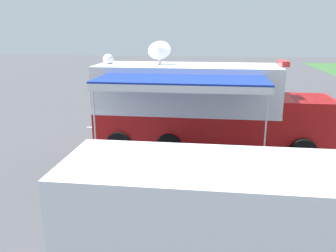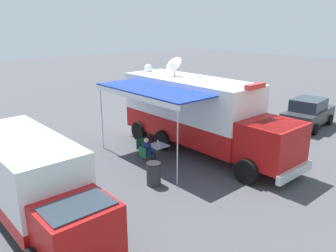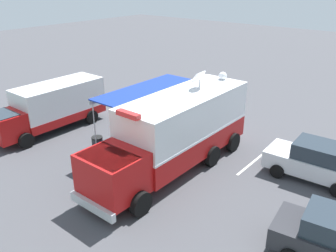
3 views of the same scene
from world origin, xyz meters
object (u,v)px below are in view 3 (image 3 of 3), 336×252
at_px(water_bottle, 147,136).
at_px(folding_chair_at_table, 134,138).
at_px(folding_chair_beside_table, 152,135).
at_px(seated_responder, 136,136).
at_px(folding_table, 145,139).
at_px(trash_bin, 98,145).
at_px(support_truck, 52,107).
at_px(command_truck, 175,130).
at_px(car_behind_truck, 315,161).

height_order(water_bottle, folding_chair_at_table, water_bottle).
bearing_deg(folding_chair_beside_table, seated_responder, 68.54).
distance_m(folding_table, seated_responder, 0.61).
bearing_deg(folding_table, folding_chair_at_table, 2.68).
xyz_separation_m(folding_chair_beside_table, trash_bin, (1.45, 2.62, -0.06)).
bearing_deg(folding_chair_beside_table, folding_chair_at_table, 58.78).
relative_size(water_bottle, folding_chair_at_table, 0.26).
bearing_deg(water_bottle, seated_responder, 10.57).
relative_size(trash_bin, support_truck, 0.13).
height_order(command_truck, folding_chair_at_table, command_truck).
bearing_deg(folding_chair_beside_table, water_bottle, 112.88).
bearing_deg(command_truck, water_bottle, -12.65).
distance_m(folding_table, folding_chair_at_table, 0.82).
bearing_deg(command_truck, folding_chair_beside_table, -26.37).
distance_m(folding_chair_beside_table, trash_bin, 3.00).
xyz_separation_m(water_bottle, seated_responder, (0.67, 0.13, -0.18)).
xyz_separation_m(command_truck, water_bottle, (2.22, -0.50, -1.11)).
bearing_deg(trash_bin, command_truck, -161.18).
height_order(command_truck, car_behind_truck, command_truck).
distance_m(command_truck, folding_chair_at_table, 3.42).
bearing_deg(support_truck, command_truck, -173.80).
relative_size(command_truck, folding_chair_at_table, 10.91).
xyz_separation_m(folding_chair_at_table, seated_responder, (-0.19, 0.00, 0.14)).
bearing_deg(seated_responder, car_behind_truck, -161.51).
distance_m(trash_bin, support_truck, 4.55).
xyz_separation_m(folding_chair_at_table, support_truck, (5.35, 1.29, 0.87)).
bearing_deg(folding_chair_beside_table, trash_bin, 61.01).
height_order(water_bottle, support_truck, support_truck).
distance_m(folding_table, support_truck, 6.33).
bearing_deg(folding_table, car_behind_truck, -160.41).
xyz_separation_m(folding_chair_beside_table, seated_responder, (0.35, 0.89, 0.14)).
bearing_deg(folding_chair_at_table, support_truck, 13.54).
bearing_deg(trash_bin, folding_chair_at_table, -117.81).
bearing_deg(folding_table, seated_responder, 3.53).
relative_size(folding_table, support_truck, 0.12).
relative_size(seated_responder, car_behind_truck, 0.29).
bearing_deg(trash_bin, support_truck, -5.75).
distance_m(command_truck, water_bottle, 2.53).
xyz_separation_m(folding_table, trash_bin, (1.72, 1.77, -0.22)).
bearing_deg(support_truck, trash_bin, 174.25).
bearing_deg(folding_table, trash_bin, 45.94).
xyz_separation_m(support_truck, car_behind_truck, (-13.92, -4.09, -0.51)).
xyz_separation_m(folding_table, car_behind_truck, (-7.77, -2.76, 0.21)).
relative_size(command_truck, trash_bin, 10.43).
bearing_deg(seated_responder, support_truck, 13.10).
height_order(folding_table, support_truck, support_truck).
relative_size(folding_table, trash_bin, 0.88).
distance_m(folding_table, water_bottle, 0.19).
bearing_deg(water_bottle, command_truck, 167.35).
bearing_deg(folding_chair_at_table, folding_chair_beside_table, -121.22).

